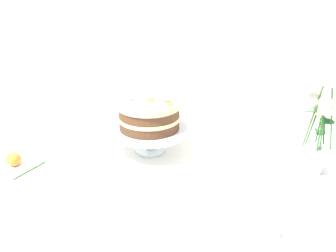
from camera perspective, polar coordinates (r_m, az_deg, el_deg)
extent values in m
cube|color=white|center=(1.29, 2.02, -5.87)|extent=(1.40, 1.00, 0.03)
cylinder|color=brown|center=(2.00, -11.44, -6.82)|extent=(0.06, 0.06, 0.71)
cylinder|color=brown|center=(1.81, 24.88, -12.60)|extent=(0.06, 0.06, 0.71)
cube|color=white|center=(1.33, -2.89, -4.10)|extent=(0.38, 0.38, 0.00)
cylinder|color=silver|center=(1.32, -2.89, -3.85)|extent=(0.11, 0.11, 0.01)
cylinder|color=silver|center=(1.30, -2.93, -2.20)|extent=(0.03, 0.03, 0.07)
cylinder|color=silver|center=(1.29, -2.97, -0.46)|extent=(0.29, 0.29, 0.01)
cylinder|color=brown|center=(1.28, -3.00, 0.49)|extent=(0.21, 0.21, 0.03)
cylinder|color=beige|center=(1.27, -3.02, 1.47)|extent=(0.22, 0.22, 0.01)
cylinder|color=brown|center=(1.26, -3.04, 2.46)|extent=(0.21, 0.21, 0.03)
cylinder|color=beige|center=(1.25, -3.07, 3.64)|extent=(0.22, 0.22, 0.02)
ellipsoid|color=#E56B51|center=(1.23, -0.15, 4.05)|extent=(0.03, 0.02, 0.01)
ellipsoid|color=pink|center=(1.26, -6.11, 4.40)|extent=(0.04, 0.03, 0.01)
ellipsoid|color=yellow|center=(1.21, 0.36, 3.59)|extent=(0.02, 0.04, 0.01)
ellipsoid|color=yellow|center=(1.24, -2.83, 4.27)|extent=(0.02, 0.03, 0.01)
cylinder|color=silver|center=(1.28, 22.18, -5.54)|extent=(0.06, 0.06, 0.06)
cone|color=silver|center=(1.26, 22.58, -3.28)|extent=(0.11, 0.11, 0.05)
cylinder|color=#2D6028|center=(1.21, 24.64, 0.92)|extent=(0.03, 0.01, 0.20)
ellipsoid|color=#236B2D|center=(1.22, 24.08, 0.70)|extent=(0.05, 0.02, 0.02)
cylinder|color=#2D6028|center=(1.24, 23.71, -0.06)|extent=(0.02, 0.02, 0.14)
sphere|color=beige|center=(1.23, 24.55, 2.90)|extent=(0.05, 0.05, 0.05)
ellipsoid|color=#236B2D|center=(1.24, 23.23, -1.01)|extent=(0.04, 0.04, 0.01)
cylinder|color=#2D6028|center=(1.24, 22.95, -0.27)|extent=(0.01, 0.02, 0.12)
sphere|color=silver|center=(1.23, 23.33, 2.44)|extent=(0.06, 0.06, 0.06)
ellipsoid|color=#236B2D|center=(1.24, 22.61, -0.63)|extent=(0.02, 0.05, 0.02)
cylinder|color=#2D6028|center=(1.23, 22.18, 0.43)|extent=(0.03, 0.01, 0.15)
sphere|color=silver|center=(1.21, 22.19, 3.92)|extent=(0.05, 0.05, 0.05)
cylinder|color=#2D6028|center=(1.21, 22.09, 1.32)|extent=(0.03, 0.01, 0.21)
sphere|color=#F0EBC1|center=(1.17, 22.14, 6.00)|extent=(0.04, 0.04, 0.04)
ellipsoid|color=#236B2D|center=(1.20, 21.88, 2.14)|extent=(0.05, 0.03, 0.01)
cylinder|color=#2D6028|center=(1.21, 23.24, -0.08)|extent=(0.01, 0.02, 0.16)
sphere|color=#F4D5C7|center=(1.17, 23.89, 3.27)|extent=(0.04, 0.04, 0.04)
cylinder|color=#2D6028|center=(1.21, 23.43, -0.48)|extent=(0.01, 0.02, 0.14)
sphere|color=beige|center=(1.18, 24.14, 2.39)|extent=(0.04, 0.04, 0.04)
cylinder|color=white|center=(0.98, 15.18, -16.30)|extent=(0.12, 0.12, 0.01)
cylinder|color=white|center=(0.96, 15.39, -14.85)|extent=(0.08, 0.08, 0.06)
torus|color=white|center=(0.96, 18.38, -15.09)|extent=(0.03, 0.01, 0.03)
cylinder|color=#2D6028|center=(1.29, -21.22, -6.64)|extent=(0.03, 0.13, 0.01)
sphere|color=orange|center=(1.34, -23.41, -4.89)|extent=(0.05, 0.05, 0.05)
ellipsoid|color=pink|center=(1.14, -16.87, -10.36)|extent=(0.04, 0.04, 0.00)
ellipsoid|color=pink|center=(1.20, 4.85, -7.31)|extent=(0.03, 0.04, 0.01)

